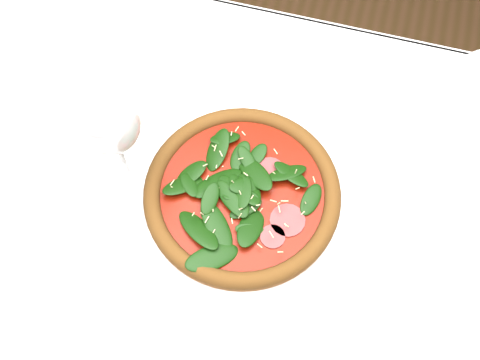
# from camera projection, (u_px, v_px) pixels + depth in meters

# --- Properties ---
(ground) EXTENTS (6.00, 6.00, 0.00)m
(ground) POSITION_uv_depth(u_px,v_px,m) (233.00, 311.00, 1.49)
(ground) COLOR brown
(ground) RESTS_ON ground
(dining_table) EXTENTS (1.21, 0.81, 0.75)m
(dining_table) POSITION_uv_depth(u_px,v_px,m) (228.00, 229.00, 0.91)
(dining_table) COLOR silver
(dining_table) RESTS_ON ground
(plate) EXTENTS (0.34, 0.34, 0.01)m
(plate) POSITION_uv_depth(u_px,v_px,m) (242.00, 197.00, 0.82)
(plate) COLOR white
(plate) RESTS_ON dining_table
(pizza) EXTENTS (0.33, 0.33, 0.04)m
(pizza) POSITION_uv_depth(u_px,v_px,m) (242.00, 192.00, 0.80)
(pizza) COLOR #9B5F25
(pizza) RESTS_ON plate
(wine_glass) EXTENTS (0.09, 0.09, 0.22)m
(wine_glass) POSITION_uv_depth(u_px,v_px,m) (107.00, 122.00, 0.70)
(wine_glass) COLOR silver
(wine_glass) RESTS_ON dining_table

